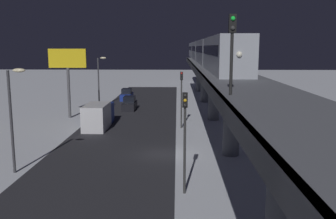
% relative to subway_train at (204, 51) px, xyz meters
% --- Properties ---
extents(ground_plane, '(240.00, 240.00, 0.00)m').
position_rel_subway_train_xyz_m(ground_plane, '(5.86, 34.03, -8.49)').
color(ground_plane, silver).
extents(avenue_asphalt, '(11.00, 108.51, 0.01)m').
position_rel_subway_train_xyz_m(avenue_asphalt, '(10.21, 34.03, -8.49)').
color(avenue_asphalt, '#28282D').
rests_on(avenue_asphalt, ground_plane).
extents(elevated_railway, '(5.00, 108.51, 6.71)m').
position_rel_subway_train_xyz_m(elevated_railway, '(0.09, 34.03, -2.69)').
color(elevated_railway, slate).
rests_on(elevated_railway, ground_plane).
extents(subway_train, '(2.94, 74.07, 3.40)m').
position_rel_subway_train_xyz_m(subway_train, '(0.00, 0.00, 0.00)').
color(subway_train, '#999EA8').
rests_on(subway_train, elevated_railway).
extents(rail_signal, '(0.36, 0.41, 4.00)m').
position_rel_subway_train_xyz_m(rail_signal, '(1.89, 46.15, 0.95)').
color(rail_signal, black).
rests_on(rail_signal, elevated_railway).
extents(sedan_blue, '(1.91, 4.75, 1.97)m').
position_rel_subway_train_xyz_m(sedan_blue, '(13.41, 0.68, -7.71)').
color(sedan_blue, navy).
rests_on(sedan_blue, ground_plane).
extents(sedan_black, '(1.80, 4.69, 1.97)m').
position_rel_subway_train_xyz_m(sedan_black, '(11.61, 10.98, -7.70)').
color(sedan_black, black).
rests_on(sedan_black, ground_plane).
extents(box_truck, '(2.40, 7.40, 2.80)m').
position_rel_subway_train_xyz_m(box_truck, '(13.61, 23.20, -7.15)').
color(box_truck, navy).
rests_on(box_truck, ground_plane).
extents(traffic_light_near, '(0.32, 0.44, 6.40)m').
position_rel_subway_train_xyz_m(traffic_light_near, '(4.11, 42.64, -4.30)').
color(traffic_light_near, '#2D2D2D').
rests_on(traffic_light_near, ground_plane).
extents(traffic_light_mid, '(0.32, 0.44, 6.40)m').
position_rel_subway_train_xyz_m(traffic_light_mid, '(4.11, 23.54, -4.30)').
color(traffic_light_mid, '#2D2D2D').
rests_on(traffic_light_mid, ground_plane).
extents(commercial_billboard, '(4.80, 0.36, 8.90)m').
position_rel_subway_train_xyz_m(commercial_billboard, '(18.59, 17.56, -1.67)').
color(commercial_billboard, '#4C4C51').
rests_on(commercial_billboard, ground_plane).
extents(street_lamp_near, '(1.35, 0.44, 7.65)m').
position_rel_subway_train_xyz_m(street_lamp_near, '(16.29, 39.03, -3.68)').
color(street_lamp_near, '#38383D').
rests_on(street_lamp_near, ground_plane).
extents(street_lamp_far, '(1.35, 0.44, 7.65)m').
position_rel_subway_train_xyz_m(street_lamp_far, '(16.29, 9.03, -3.68)').
color(street_lamp_far, '#38383D').
rests_on(street_lamp_far, ground_plane).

